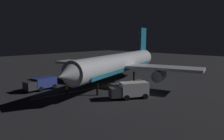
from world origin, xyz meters
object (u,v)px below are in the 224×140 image
object	(u,v)px
catering_truck	(131,90)
traffic_cone_near_right	(117,98)
airliner	(120,64)
traffic_cone_near_left	(84,82)
baggage_truck	(42,84)
ground_crew_worker	(67,89)

from	to	relation	value
catering_truck	traffic_cone_near_right	size ratio (longest dim) A/B	11.67
airliner	traffic_cone_near_left	size ratio (longest dim) A/B	66.49
catering_truck	traffic_cone_near_right	bearing A→B (deg)	60.63
traffic_cone_near_left	baggage_truck	bearing A→B (deg)	85.06
airliner	catering_truck	distance (m)	10.39
airliner	traffic_cone_near_right	world-z (taller)	airliner
ground_crew_worker	traffic_cone_near_right	bearing A→B (deg)	-157.38
catering_truck	traffic_cone_near_left	world-z (taller)	catering_truck
ground_crew_worker	traffic_cone_near_left	xyz separation A→B (m)	(5.39, -8.30, -0.64)
ground_crew_worker	baggage_truck	bearing A→B (deg)	11.29
airliner	traffic_cone_near_right	size ratio (longest dim) A/B	66.49
baggage_truck	airliner	bearing A→B (deg)	-121.93
ground_crew_worker	traffic_cone_near_right	xyz separation A→B (m)	(-8.45, -3.52, -0.64)
airliner	catering_truck	xyz separation A→B (m)	(-7.68, 6.23, -3.16)
baggage_truck	ground_crew_worker	world-z (taller)	baggage_truck
catering_truck	baggage_truck	bearing A→B (deg)	23.38
ground_crew_worker	traffic_cone_near_left	distance (m)	9.91
ground_crew_worker	traffic_cone_near_left	bearing A→B (deg)	-57.01
airliner	baggage_truck	bearing A→B (deg)	58.07
airliner	ground_crew_worker	world-z (taller)	airliner
ground_crew_worker	airliner	bearing A→B (deg)	-99.29
catering_truck	ground_crew_worker	xyz separation A→B (m)	(9.62, 5.60, -0.46)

